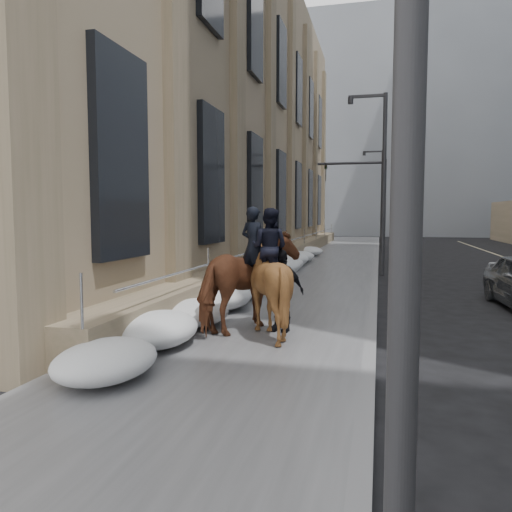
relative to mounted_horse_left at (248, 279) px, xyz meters
The scene contains 13 objects.
ground 2.15m from the mounted_horse_left, 87.92° to the right, with size 140.00×140.00×0.00m, color black.
sidewalk 8.37m from the mounted_horse_left, 89.57° to the left, with size 5.00×80.00×0.12m, color #545457.
curb 8.79m from the mounted_horse_left, 72.04° to the left, with size 0.24×80.00×0.12m, color slate.
limestone_building 20.44m from the mounted_horse_left, 105.90° to the left, with size 6.10×44.00×18.00m.
bg_building_mid 59.79m from the mounted_horse_left, 86.01° to the left, with size 30.00×12.00×28.00m, color slate.
bg_building_far 71.06m from the mounted_horse_left, 94.83° to the left, with size 24.00×12.00×20.00m, color gray.
streetlight_mid 13.02m from the mounted_horse_left, 77.14° to the left, with size 1.71×0.24×8.00m.
streetlight_far 32.57m from the mounted_horse_left, 85.04° to the left, with size 1.71×0.24×8.00m.
traffic_signal 20.57m from the mounted_horse_left, 83.99° to the left, with size 4.10×0.22×6.00m.
snow_bank 6.58m from the mounted_horse_left, 102.01° to the left, with size 1.70×18.10×0.76m.
mounted_horse_left is the anchor object (origin of this frame).
mounted_horse_right 0.52m from the mounted_horse_left, 23.36° to the right, with size 2.11×2.27×2.74m.
pedestrian 0.77m from the mounted_horse_left, 13.00° to the left, with size 1.07×0.45×1.83m, color black.
Camera 1 is at (2.76, -8.90, 2.72)m, focal length 35.00 mm.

